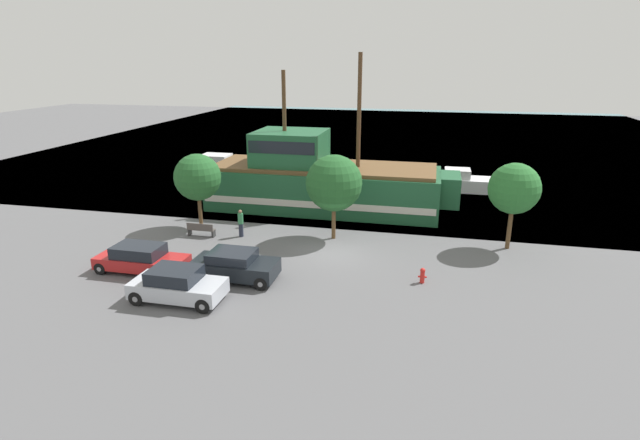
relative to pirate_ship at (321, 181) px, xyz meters
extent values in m
plane|color=#5B5B5E|center=(2.64, -8.48, -2.01)|extent=(160.00, 160.00, 0.00)
plane|color=slate|center=(2.64, 35.52, -2.01)|extent=(80.00, 80.00, 0.00)
cube|color=#1E5633|center=(0.23, 0.00, -0.56)|extent=(16.24, 5.60, 2.89)
cube|color=silver|center=(0.23, 0.00, -1.00)|extent=(15.92, 5.68, 0.45)
cube|color=#1E5633|center=(8.95, 0.00, -0.13)|extent=(1.40, 3.08, 2.02)
cube|color=brown|center=(0.23, 0.00, 1.01)|extent=(15.59, 5.15, 0.25)
cube|color=#1E5633|center=(-2.21, 0.00, 2.30)|extent=(4.87, 4.48, 2.34)
cube|color=black|center=(-2.21, 0.00, 2.65)|extent=(4.63, 4.54, 0.84)
cylinder|color=#4C331E|center=(2.66, 0.00, 4.94)|extent=(0.28, 0.28, 7.61)
cylinder|color=#4C331E|center=(-2.62, 0.00, 4.37)|extent=(0.28, 0.28, 6.46)
cube|color=silver|center=(10.16, 7.47, -1.49)|extent=(5.09, 2.27, 1.05)
cube|color=silver|center=(9.78, 7.47, -0.61)|extent=(2.04, 1.77, 0.72)
cube|color=black|center=(10.39, 7.47, -0.61)|extent=(0.12, 1.59, 0.57)
cube|color=#B7B2A8|center=(-11.31, 8.22, -1.54)|extent=(6.47, 2.52, 0.94)
cube|color=silver|center=(-11.80, 8.22, -0.58)|extent=(2.59, 1.96, 0.98)
cube|color=black|center=(-11.02, 8.22, -0.58)|extent=(0.12, 1.76, 0.79)
cube|color=#B21E1E|center=(-6.30, -13.16, -1.48)|extent=(4.62, 1.76, 0.59)
cube|color=black|center=(-6.44, -13.16, -0.89)|extent=(2.40, 1.58, 0.58)
cylinder|color=black|center=(-4.42, -13.95, -1.70)|extent=(0.62, 0.22, 0.62)
cylinder|color=gray|center=(-4.42, -13.95, -1.70)|extent=(0.23, 0.25, 0.23)
cylinder|color=black|center=(-4.42, -12.38, -1.70)|extent=(0.62, 0.22, 0.62)
cylinder|color=gray|center=(-4.42, -12.38, -1.70)|extent=(0.23, 0.25, 0.23)
cylinder|color=black|center=(-8.18, -13.95, -1.70)|extent=(0.62, 0.22, 0.62)
cylinder|color=gray|center=(-8.18, -13.95, -1.70)|extent=(0.23, 0.25, 0.23)
cylinder|color=black|center=(-8.18, -12.38, -1.70)|extent=(0.62, 0.22, 0.62)
cylinder|color=gray|center=(-8.18, -12.38, -1.70)|extent=(0.23, 0.25, 0.23)
cube|color=#B7BCC6|center=(-2.96, -15.67, -1.41)|extent=(4.11, 1.89, 0.69)
cube|color=black|center=(-3.08, -15.67, -0.78)|extent=(2.14, 1.70, 0.58)
cylinder|color=black|center=(-1.37, -16.53, -1.67)|extent=(0.67, 0.22, 0.67)
cylinder|color=gray|center=(-1.37, -16.53, -1.67)|extent=(0.26, 0.25, 0.26)
cylinder|color=black|center=(-1.37, -14.82, -1.67)|extent=(0.67, 0.22, 0.67)
cylinder|color=gray|center=(-1.37, -14.82, -1.67)|extent=(0.26, 0.25, 0.26)
cylinder|color=black|center=(-4.54, -16.53, -1.67)|extent=(0.67, 0.22, 0.67)
cylinder|color=gray|center=(-4.54, -16.53, -1.67)|extent=(0.26, 0.25, 0.26)
cylinder|color=black|center=(-4.54, -14.82, -1.67)|extent=(0.67, 0.22, 0.67)
cylinder|color=gray|center=(-4.54, -14.82, -1.67)|extent=(0.26, 0.25, 0.26)
cube|color=black|center=(-1.34, -12.99, -1.40)|extent=(4.15, 1.92, 0.74)
cube|color=black|center=(-1.47, -12.99, -0.79)|extent=(2.16, 1.73, 0.47)
cylinder|color=black|center=(0.28, -13.86, -1.69)|extent=(0.64, 0.22, 0.64)
cylinder|color=gray|center=(0.28, -13.86, -1.69)|extent=(0.24, 0.25, 0.24)
cylinder|color=black|center=(0.28, -12.12, -1.69)|extent=(0.64, 0.22, 0.64)
cylinder|color=gray|center=(0.28, -12.12, -1.69)|extent=(0.24, 0.25, 0.24)
cylinder|color=black|center=(-2.97, -13.86, -1.69)|extent=(0.64, 0.22, 0.64)
cylinder|color=gray|center=(-2.97, -13.86, -1.69)|extent=(0.24, 0.25, 0.24)
cylinder|color=black|center=(-2.97, -12.12, -1.69)|extent=(0.64, 0.22, 0.64)
cylinder|color=gray|center=(-2.97, -12.12, -1.69)|extent=(0.24, 0.25, 0.24)
cylinder|color=red|center=(7.63, -11.36, -1.73)|extent=(0.22, 0.22, 0.56)
sphere|color=red|center=(7.63, -11.36, -1.37)|extent=(0.25, 0.25, 0.25)
cylinder|color=red|center=(7.47, -11.36, -1.70)|extent=(0.10, 0.09, 0.09)
cylinder|color=red|center=(7.79, -11.36, -1.70)|extent=(0.10, 0.09, 0.09)
cube|color=#4C4742|center=(-5.74, -7.57, -1.58)|extent=(1.69, 0.45, 0.05)
cube|color=#4C4742|center=(-5.74, -7.76, -1.36)|extent=(1.69, 0.06, 0.40)
cube|color=#2D2D2D|center=(-6.53, -7.57, -1.81)|extent=(0.12, 0.36, 0.40)
cube|color=#2D2D2D|center=(-4.96, -7.57, -1.81)|extent=(0.12, 0.36, 0.40)
cylinder|color=#232838|center=(-3.35, -7.11, -1.59)|extent=(0.27, 0.27, 0.83)
cylinder|color=#337F4C|center=(-3.35, -7.11, -0.86)|extent=(0.32, 0.32, 0.64)
sphere|color=#8C664C|center=(-3.35, -7.11, -0.43)|extent=(0.22, 0.22, 0.22)
cylinder|color=brown|center=(-6.47, -6.11, -0.97)|extent=(0.24, 0.24, 2.07)
sphere|color=#235B28|center=(-6.47, -6.11, 1.30)|extent=(2.91, 2.91, 2.91)
cylinder|color=brown|center=(2.20, -6.17, -1.00)|extent=(0.24, 0.24, 2.01)
sphere|color=#235B28|center=(2.20, -6.17, 1.41)|extent=(3.32, 3.32, 3.32)
cylinder|color=brown|center=(12.22, -5.59, -0.85)|extent=(0.24, 0.24, 2.32)
sphere|color=#286B2D|center=(12.22, -5.59, 1.52)|extent=(2.83, 2.83, 2.83)
camera|label=1|loc=(7.71, -33.95, 8.35)|focal=28.00mm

